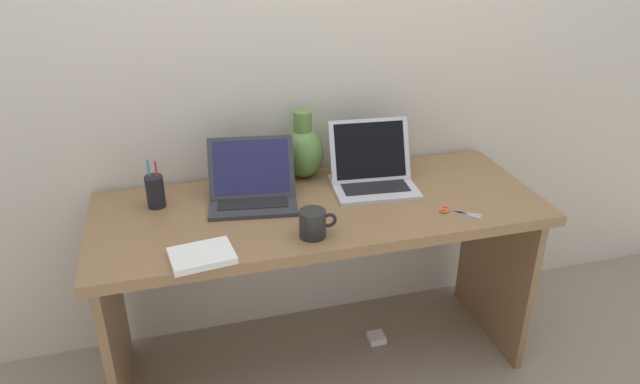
% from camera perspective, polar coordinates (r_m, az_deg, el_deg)
% --- Properties ---
extents(ground_plane, '(6.00, 6.00, 0.00)m').
position_cam_1_polar(ground_plane, '(2.54, 0.00, -16.12)').
color(ground_plane, gray).
extents(back_wall, '(4.40, 0.04, 2.40)m').
position_cam_1_polar(back_wall, '(2.27, -2.41, 13.27)').
color(back_wall, beige).
rests_on(back_wall, ground).
extents(desk, '(1.62, 0.63, 0.74)m').
position_cam_1_polar(desk, '(2.18, 0.00, -4.71)').
color(desk, olive).
rests_on(desk, ground).
extents(laptop_left, '(0.35, 0.29, 0.22)m').
position_cam_1_polar(laptop_left, '(2.13, -6.66, 0.62)').
color(laptop_left, '#333338').
rests_on(laptop_left, desk).
extents(laptop_right, '(0.33, 0.28, 0.24)m').
position_cam_1_polar(laptop_right, '(2.24, 5.12, 2.20)').
color(laptop_right, silver).
rests_on(laptop_right, desk).
extents(green_vase, '(0.16, 0.16, 0.27)m').
position_cam_1_polar(green_vase, '(2.29, -1.68, 4.09)').
color(green_vase, '#5B843D').
rests_on(green_vase, desk).
extents(notebook_stack, '(0.21, 0.17, 0.02)m').
position_cam_1_polar(notebook_stack, '(1.83, -11.51, -6.14)').
color(notebook_stack, white).
rests_on(notebook_stack, desk).
extents(coffee_mug, '(0.13, 0.09, 0.09)m').
position_cam_1_polar(coffee_mug, '(1.89, -0.67, -3.11)').
color(coffee_mug, black).
rests_on(coffee_mug, desk).
extents(pen_cup, '(0.06, 0.06, 0.18)m').
position_cam_1_polar(pen_cup, '(2.15, -15.86, 0.09)').
color(pen_cup, black).
rests_on(pen_cup, desk).
extents(scissors, '(0.13, 0.12, 0.01)m').
position_cam_1_polar(scissors, '(2.11, 12.87, -1.84)').
color(scissors, '#B7B7BC').
rests_on(scissors, desk).
extents(power_brick, '(0.07, 0.07, 0.03)m').
position_cam_1_polar(power_brick, '(2.63, 5.55, -14.04)').
color(power_brick, white).
rests_on(power_brick, ground).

